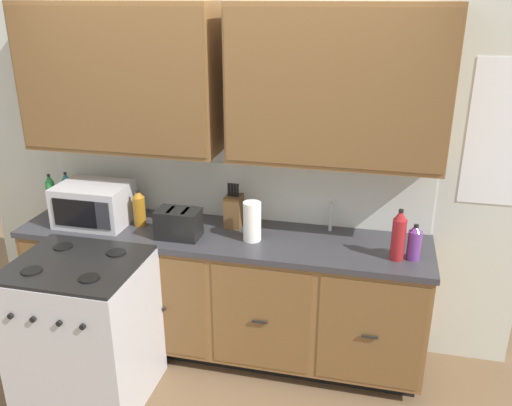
% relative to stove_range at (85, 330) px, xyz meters
% --- Properties ---
extents(ground_plane, '(8.00, 8.00, 0.00)m').
position_rel_stove_range_xyz_m(ground_plane, '(0.70, 0.33, -0.47)').
color(ground_plane, brown).
extents(wall_unit, '(3.92, 0.40, 2.53)m').
position_rel_stove_range_xyz_m(wall_unit, '(0.70, 0.83, 1.19)').
color(wall_unit, silver).
rests_on(wall_unit, ground_plane).
extents(counter_run, '(2.75, 0.64, 0.92)m').
position_rel_stove_range_xyz_m(counter_run, '(0.70, 0.63, 0.00)').
color(counter_run, black).
rests_on(counter_run, ground_plane).
extents(stove_range, '(0.76, 0.68, 0.95)m').
position_rel_stove_range_xyz_m(stove_range, '(0.00, 0.00, 0.00)').
color(stove_range, '#B7B7BC').
rests_on(stove_range, ground_plane).
extents(microwave, '(0.48, 0.37, 0.28)m').
position_rel_stove_range_xyz_m(microwave, '(-0.20, 0.60, 0.59)').
color(microwave, '#B7B7BC').
rests_on(microwave, counter_run).
extents(toaster, '(0.28, 0.18, 0.19)m').
position_rel_stove_range_xyz_m(toaster, '(0.45, 0.51, 0.55)').
color(toaster, black).
rests_on(toaster, counter_run).
extents(knife_block, '(0.11, 0.14, 0.31)m').
position_rel_stove_range_xyz_m(knife_block, '(0.75, 0.77, 0.57)').
color(knife_block, brown).
rests_on(knife_block, counter_run).
extents(sink_faucet, '(0.02, 0.02, 0.20)m').
position_rel_stove_range_xyz_m(sink_faucet, '(1.40, 0.84, 0.55)').
color(sink_faucet, '#B2B5BA').
rests_on(sink_faucet, counter_run).
extents(paper_towel_roll, '(0.12, 0.12, 0.26)m').
position_rel_stove_range_xyz_m(paper_towel_roll, '(0.93, 0.58, 0.58)').
color(paper_towel_roll, white).
rests_on(paper_towel_roll, counter_run).
extents(bottle_amber, '(0.08, 0.08, 0.26)m').
position_rel_stove_range_xyz_m(bottle_amber, '(0.12, 0.63, 0.58)').
color(bottle_amber, '#9E6619').
rests_on(bottle_amber, counter_run).
extents(bottle_green, '(0.06, 0.06, 0.28)m').
position_rel_stove_range_xyz_m(bottle_green, '(-0.61, 0.72, 0.59)').
color(bottle_green, '#237A38').
rests_on(bottle_green, counter_run).
extents(bottle_violet, '(0.08, 0.08, 0.22)m').
position_rel_stove_range_xyz_m(bottle_violet, '(1.93, 0.54, 0.56)').
color(bottle_violet, '#663384').
rests_on(bottle_violet, counter_run).
extents(bottle_red, '(0.08, 0.08, 0.32)m').
position_rel_stove_range_xyz_m(bottle_red, '(1.83, 0.52, 0.61)').
color(bottle_red, maroon).
rests_on(bottle_red, counter_run).
extents(bottle_teal, '(0.06, 0.06, 0.29)m').
position_rel_stove_range_xyz_m(bottle_teal, '(-0.51, 0.78, 0.59)').
color(bottle_teal, '#1E707A').
rests_on(bottle_teal, counter_run).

